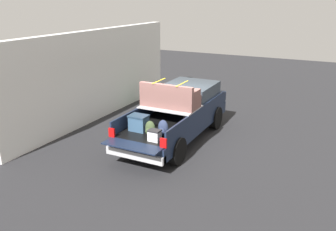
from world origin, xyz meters
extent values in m
plane|color=#262628|center=(0.00, 0.00, 0.00)|extent=(40.00, 40.00, 0.00)
cube|color=#162138|center=(0.00, 0.00, 0.63)|extent=(5.50, 1.92, 0.44)
cube|color=black|center=(-1.20, 0.00, 0.87)|extent=(2.80, 1.80, 0.04)
cube|color=#162138|center=(-1.20, 0.93, 1.10)|extent=(2.80, 0.06, 0.50)
cube|color=#162138|center=(-1.20, -0.93, 1.10)|extent=(2.80, 0.06, 0.50)
cube|color=#162138|center=(0.17, 0.00, 1.10)|extent=(0.06, 1.80, 0.50)
cube|color=#162138|center=(-2.88, 0.00, 0.87)|extent=(0.55, 1.80, 0.04)
cube|color=#B2B2B7|center=(-0.43, 0.00, 1.37)|extent=(1.25, 1.92, 0.04)
cube|color=#162138|center=(1.35, 0.00, 1.10)|extent=(2.30, 1.92, 0.50)
cube|color=#2D3842|center=(1.25, 0.00, 1.58)|extent=(1.94, 1.76, 0.46)
cube|color=#162138|center=(2.70, 0.00, 1.04)|extent=(0.40, 1.82, 0.38)
cube|color=#B2B2B7|center=(-2.72, 0.00, 0.53)|extent=(0.24, 1.92, 0.24)
cube|color=red|center=(-2.62, 0.88, 1.03)|extent=(0.06, 0.20, 0.28)
cube|color=red|center=(-2.62, -0.88, 1.03)|extent=(0.06, 0.20, 0.28)
cylinder|color=black|center=(1.75, 0.88, 0.44)|extent=(0.87, 0.30, 0.87)
cylinder|color=black|center=(1.75, -0.88, 0.44)|extent=(0.87, 0.30, 0.87)
cylinder|color=black|center=(-1.75, 0.88, 0.44)|extent=(0.87, 0.30, 0.87)
cylinder|color=black|center=(-1.75, -0.88, 0.44)|extent=(0.87, 0.30, 0.87)
cube|color=#335170|center=(-1.78, 0.44, 1.12)|extent=(0.40, 0.55, 0.46)
cube|color=#23394E|center=(-1.78, 0.44, 1.37)|extent=(0.44, 0.59, 0.05)
ellipsoid|color=#384728|center=(-1.98, -0.10, 1.12)|extent=(0.20, 0.34, 0.47)
ellipsoid|color=#384728|center=(-2.09, -0.10, 1.05)|extent=(0.09, 0.24, 0.21)
ellipsoid|color=#283351|center=(-1.84, -0.47, 1.15)|extent=(0.20, 0.34, 0.51)
ellipsoid|color=#283351|center=(-1.95, -0.47, 1.07)|extent=(0.09, 0.24, 0.22)
cube|color=white|center=(-2.30, -0.42, 1.04)|extent=(0.26, 0.34, 0.30)
cube|color=#262628|center=(-2.30, -0.42, 1.21)|extent=(0.28, 0.36, 0.04)
cube|color=brown|center=(-0.43, 0.00, 1.60)|extent=(0.83, 1.93, 0.42)
cube|color=brown|center=(-0.76, 0.00, 2.01)|extent=(0.16, 1.93, 0.40)
cube|color=brown|center=(-0.38, 0.86, 1.92)|extent=(0.59, 0.20, 0.22)
cube|color=brown|center=(-0.38, -0.86, 1.92)|extent=(0.59, 0.20, 0.22)
cube|color=yellow|center=(-0.43, 0.43, 2.22)|extent=(0.93, 0.03, 0.02)
cube|color=yellow|center=(-0.43, -0.43, 2.22)|extent=(0.93, 0.03, 0.02)
cube|color=white|center=(0.94, 4.07, 1.84)|extent=(10.41, 0.36, 3.67)
cylinder|color=#1E592D|center=(3.40, 2.87, 0.45)|extent=(0.56, 0.56, 0.90)
cylinder|color=#1E592D|center=(3.40, 2.87, 0.94)|extent=(0.60, 0.60, 0.08)
camera|label=1|loc=(-10.64, -5.09, 4.91)|focal=37.53mm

